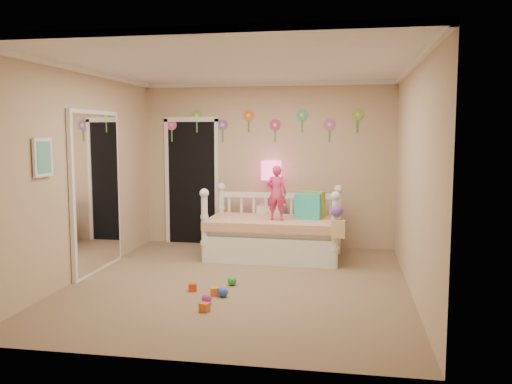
% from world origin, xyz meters
% --- Properties ---
extents(floor, '(4.00, 4.50, 0.01)m').
position_xyz_m(floor, '(0.00, 0.00, 0.00)').
color(floor, '#7F684C').
rests_on(floor, ground).
extents(ceiling, '(4.00, 4.50, 0.01)m').
position_xyz_m(ceiling, '(0.00, 0.00, 2.60)').
color(ceiling, white).
rests_on(ceiling, floor).
extents(back_wall, '(4.00, 0.01, 2.60)m').
position_xyz_m(back_wall, '(0.00, 2.25, 1.30)').
color(back_wall, tan).
rests_on(back_wall, floor).
extents(left_wall, '(0.01, 4.50, 2.60)m').
position_xyz_m(left_wall, '(-2.00, 0.00, 1.30)').
color(left_wall, tan).
rests_on(left_wall, floor).
extents(right_wall, '(0.01, 4.50, 2.60)m').
position_xyz_m(right_wall, '(2.00, 0.00, 1.30)').
color(right_wall, tan).
rests_on(right_wall, floor).
extents(crown_molding, '(4.00, 4.50, 0.06)m').
position_xyz_m(crown_molding, '(0.00, 0.00, 2.57)').
color(crown_molding, white).
rests_on(crown_molding, ceiling).
extents(daybed, '(1.94, 1.08, 1.04)m').
position_xyz_m(daybed, '(0.22, 1.41, 0.52)').
color(daybed, white).
rests_on(daybed, floor).
extents(pillow_turquoise, '(0.38, 0.18, 0.37)m').
position_xyz_m(pillow_turquoise, '(0.71, 1.43, 0.76)').
color(pillow_turquoise, '#28CBB7').
rests_on(pillow_turquoise, daybed).
extents(pillow_lime, '(0.43, 0.26, 0.38)m').
position_xyz_m(pillow_lime, '(0.74, 1.66, 0.77)').
color(pillow_lime, '#95BA38').
rests_on(pillow_lime, daybed).
extents(child, '(0.30, 0.21, 0.78)m').
position_xyz_m(child, '(0.28, 1.26, 0.97)').
color(child, '#E5346B').
rests_on(child, daybed).
extents(nightstand, '(0.42, 0.33, 0.68)m').
position_xyz_m(nightstand, '(0.09, 2.07, 0.34)').
color(nightstand, white).
rests_on(nightstand, floor).
extents(table_lamp, '(0.32, 0.32, 0.70)m').
position_xyz_m(table_lamp, '(0.09, 2.07, 1.14)').
color(table_lamp, '#FA2164').
rests_on(table_lamp, nightstand).
extents(closet_doorway, '(0.90, 0.04, 2.07)m').
position_xyz_m(closet_doorway, '(-1.25, 2.23, 1.03)').
color(closet_doorway, black).
rests_on(closet_doorway, back_wall).
extents(flower_decals, '(3.40, 0.02, 0.50)m').
position_xyz_m(flower_decals, '(-0.09, 2.24, 1.94)').
color(flower_decals, '#B2668C').
rests_on(flower_decals, back_wall).
extents(mirror_closet, '(0.07, 1.30, 2.10)m').
position_xyz_m(mirror_closet, '(-1.96, 0.30, 1.05)').
color(mirror_closet, white).
rests_on(mirror_closet, left_wall).
extents(wall_picture, '(0.05, 0.34, 0.42)m').
position_xyz_m(wall_picture, '(-1.97, -0.90, 1.55)').
color(wall_picture, white).
rests_on(wall_picture, left_wall).
extents(hanging_bag, '(0.20, 0.16, 0.36)m').
position_xyz_m(hanging_bag, '(1.13, 0.86, 0.63)').
color(hanging_bag, beige).
rests_on(hanging_bag, daybed).
extents(toy_scatter, '(1.23, 1.51, 0.11)m').
position_xyz_m(toy_scatter, '(-0.26, -0.63, 0.06)').
color(toy_scatter, '#996666').
rests_on(toy_scatter, floor).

